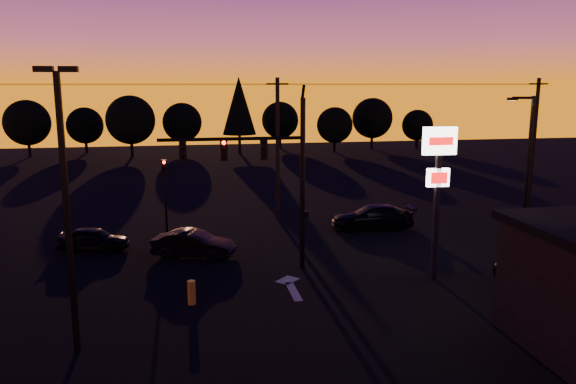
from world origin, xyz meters
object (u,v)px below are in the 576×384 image
Objects in this scene: streetlight at (527,165)px; car_mid at (193,244)px; parking_lot_light at (66,194)px; suv_parked at (556,278)px; traffic_signal_mast at (268,166)px; bollard at (192,292)px; secondary_signal at (165,185)px; car_left at (93,239)px; pylon_sign at (438,170)px; car_right at (373,217)px.

streetlight reaches higher than car_mid.
streetlight is 17.89m from car_mid.
parking_lot_light reaches higher than car_mid.
car_mid is at bearing 127.75° from suv_parked.
bollard is (-3.65, -3.59, -4.45)m from traffic_signal_mast.
traffic_signal_mast is 1.97× the size of secondary_signal.
bollard is 0.26× the size of car_left.
streetlight reaches higher than car_left.
pylon_sign is 1.40× the size of suv_parked.
parking_lot_light is at bearing -137.85° from bollard.
secondary_signal is at bearing 117.62° from suv_parked.
parking_lot_light is at bearing -158.35° from streetlight.
car_left reaches higher than bollard.
secondary_signal reaches higher than suv_parked.
parking_lot_light is 2.50× the size of car_left.
suv_parked is (18.67, 1.76, -4.60)m from parking_lot_light.
traffic_signal_mast is 1.77× the size of suv_parked.
car_right is at bearing 84.63° from suv_parked.
car_right is (12.21, -1.09, -2.15)m from secondary_signal.
car_right reaches higher than suv_parked.
car_mid is (-3.45, 2.62, -4.26)m from traffic_signal_mast.
parking_lot_light is 1.85× the size of car_right.
car_mid is at bearing -97.08° from car_left.
parking_lot_light is 11.36m from car_mid.
bollard is 14.83m from car_right.
parking_lot_light is 15.19m from pylon_sign.
car_mid is (-10.55, 5.11, -4.24)m from pylon_sign.
parking_lot_light is 20.41m from car_right.
bollard is (3.75, 3.40, -4.79)m from parking_lot_light.
parking_lot_light reaches higher than car_left.
parking_lot_light is at bearing -158.97° from car_left.
pylon_sign is 8.00m from streetlight.
traffic_signal_mast is 10.19m from parking_lot_light.
secondary_signal is 5.54m from car_mid.
pylon_sign is at bearing 5.84° from bollard.
parking_lot_light is 1.34× the size of pylon_sign.
bollard is 6.22m from car_mid.
suv_parked is (19.86, -9.96, 0.05)m from car_left.
secondary_signal is 1.19× the size of car_left.
bollard is 0.20× the size of car_right.
car_mid is 0.83× the size of car_right.
parking_lot_light reaches higher than suv_parked.
traffic_signal_mast reaches higher than suv_parked.
streetlight is at bearing 43.70° from suv_parked.
car_right is (14.71, 13.39, -4.55)m from parking_lot_light.
parking_lot_light is 9.46× the size of bollard.
suv_parked is at bearing -24.91° from traffic_signal_mast.
streetlight is at bearing 30.08° from pylon_sign.
streetlight is 1.65× the size of suv_parked.
secondary_signal is 14.90m from parking_lot_light.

